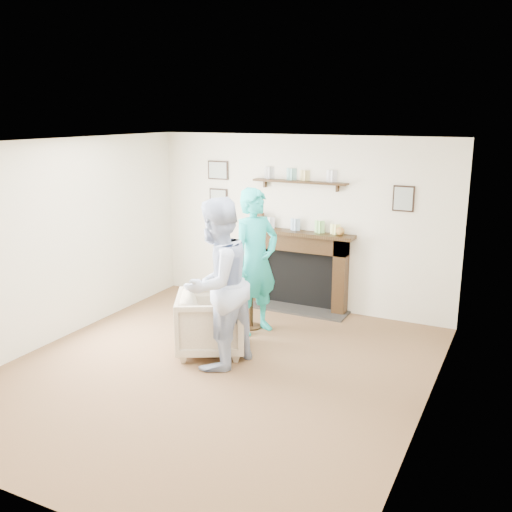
# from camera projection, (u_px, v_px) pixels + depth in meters

# --- Properties ---
(ground) EXTENTS (5.00, 5.00, 0.00)m
(ground) POSITION_uv_depth(u_px,v_px,m) (215.00, 371.00, 6.35)
(ground) COLOR brown
(ground) RESTS_ON ground
(room_shell) EXTENTS (4.54, 5.02, 2.52)m
(room_shell) POSITION_uv_depth(u_px,v_px,m) (242.00, 217.00, 6.55)
(room_shell) COLOR beige
(room_shell) RESTS_ON ground
(armchair) EXTENTS (1.08, 1.07, 0.73)m
(armchair) POSITION_uv_depth(u_px,v_px,m) (212.00, 351.00, 6.87)
(armchair) COLOR tan
(armchair) RESTS_ON ground
(man) EXTENTS (0.87, 1.04, 1.92)m
(man) POSITION_uv_depth(u_px,v_px,m) (218.00, 364.00, 6.52)
(man) COLOR silver
(man) RESTS_ON ground
(woman) EXTENTS (0.70, 0.81, 1.89)m
(woman) POSITION_uv_depth(u_px,v_px,m) (256.00, 331.00, 7.52)
(woman) COLOR teal
(woman) RESTS_ON ground
(pedestal_table) EXTENTS (0.34, 0.34, 1.10)m
(pedestal_table) POSITION_uv_depth(u_px,v_px,m) (251.00, 279.00, 7.48)
(pedestal_table) COLOR black
(pedestal_table) RESTS_ON ground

